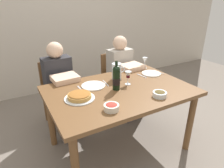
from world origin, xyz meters
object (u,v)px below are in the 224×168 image
Objects in this scene: salad_bowl at (111,107)px; chair_right at (115,78)px; olive_bowl at (160,94)px; diner_right at (124,75)px; dining_table at (120,97)px; dinner_plate_right_setting at (93,86)px; wine_glass_left_diner at (128,75)px; wine_glass_right_diner at (145,61)px; water_pitcher at (117,72)px; dinner_plate_left_setting at (151,73)px; chair_left at (57,89)px; wine_bottle at (116,78)px; diner_left at (62,87)px; baked_tart at (80,96)px.

chair_right reaches higher than salad_bowl.
olive_bowl is 1.01m from diner_right.
dining_table is 0.31m from dinner_plate_right_setting.
wine_glass_right_diner is (0.50, 0.35, -0.00)m from wine_glass_left_diner.
water_pitcher is 0.22× the size of chair_right.
dinner_plate_left_setting is 0.27× the size of chair_left.
wine_bottle reaches higher than olive_bowl.
chair_right is at bearing 113.04° from wine_glass_right_diner.
olive_bowl is 1.25m from chair_right.
chair_right is 0.75× the size of diner_right.
dinner_plate_right_setting is at bearing 178.99° from dinner_plate_left_setting.
diner_left is at bearing 124.45° from olive_bowl.
chair_right is at bearing 58.59° from salad_bowl.
chair_left is (-1.09, 0.50, -0.37)m from wine_glass_right_diner.
wine_bottle is 1.06× the size of baked_tart.
water_pitcher is at bearing 172.15° from dinner_plate_left_setting.
chair_right is (-0.20, 0.46, -0.37)m from wine_glass_right_diner.
chair_right is (0.44, 0.86, -0.17)m from dining_table.
olive_bowl is at bearing -54.07° from dining_table.
diner_right reaches higher than wine_glass_left_diner.
olive_bowl is 0.62m from dinner_plate_left_setting.
diner_left is (-0.23, 0.46, -0.15)m from dinner_plate_right_setting.
olive_bowl is at bearing -0.98° from salad_bowl.
wine_bottle reaches higher than baked_tart.
wine_bottle reaches higher than water_pitcher.
chair_right reaches higher than olive_bowl.
wine_glass_left_diner is at bearing 23.29° from dining_table.
wine_glass_right_diner is at bearing 16.24° from water_pitcher.
dinner_plate_right_setting is 0.79m from chair_left.
baked_tart is 0.25× the size of diner_left.
salad_bowl is at bearing -149.14° from dinner_plate_left_setting.
wine_glass_left_diner reaches higher than dinner_plate_right_setting.
wine_glass_right_diner reaches higher than salad_bowl.
wine_glass_left_diner is 0.39m from dinner_plate_right_setting.
salad_bowl is 0.53m from olive_bowl.
baked_tart is 0.25× the size of diner_right.
olive_bowl is 0.90× the size of wine_glass_left_diner.
dinner_plate_right_setting is at bearing 40.88° from chair_right.
chair_left is 0.90m from chair_right.
salad_bowl reaches higher than baked_tart.
wine_bottle is 1.06m from chair_right.
chair_right is at bearing 44.28° from baked_tart.
olive_bowl is at bearing -122.37° from dinner_plate_left_setting.
wine_bottle reaches higher than chair_left.
diner_right is at bearing 128.87° from wine_glass_right_diner.
chair_left is 0.26m from diner_left.
chair_right is at bearing 69.30° from wine_glass_left_diner.
olive_bowl is at bearing -50.81° from wine_bottle.
olive_bowl is at bearing 116.04° from chair_left.
dinner_plate_left_setting is 1.14m from diner_left.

